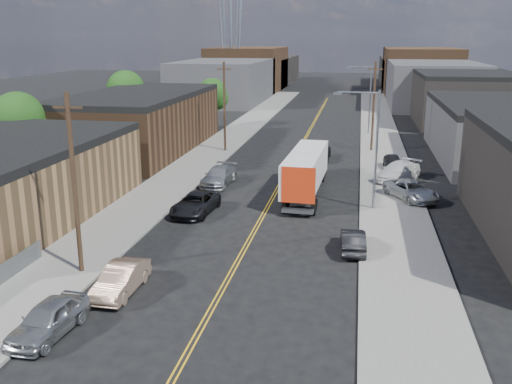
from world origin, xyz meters
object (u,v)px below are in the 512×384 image
at_px(car_right_oncoming, 353,241).
at_px(car_right_lot_c, 393,162).
at_px(car_left_d, 219,176).
at_px(car_right_lot_b, 398,171).
at_px(car_left_c, 195,204).
at_px(car_left_a, 48,319).
at_px(semi_truck, 307,168).
at_px(car_left_b, 121,279).
at_px(car_ahead_truck, 318,153).
at_px(car_right_lot_a, 411,190).

height_order(car_right_oncoming, car_right_lot_c, car_right_lot_c).
distance_m(car_left_d, car_right_lot_c, 17.61).
height_order(car_right_oncoming, car_right_lot_b, car_right_lot_b).
xyz_separation_m(car_left_c, car_right_lot_c, (15.11, 17.07, 0.09)).
relative_size(car_left_a, car_left_d, 0.84).
bearing_deg(semi_truck, car_left_b, -107.34).
xyz_separation_m(car_left_d, car_right_lot_b, (15.63, 3.93, 0.17)).
height_order(car_left_a, car_ahead_truck, car_left_a).
distance_m(car_right_oncoming, car_right_lot_b, 18.59).
bearing_deg(car_left_c, car_right_lot_b, 43.60).
distance_m(car_left_a, car_right_lot_a, 30.15).
height_order(car_left_b, car_right_lot_a, car_right_lot_a).
bearing_deg(car_left_b, car_left_a, -105.96).
bearing_deg(car_left_b, car_left_d, 91.68).
distance_m(car_left_a, car_left_d, 26.92).
bearing_deg(car_left_c, car_left_b, -85.62).
xyz_separation_m(car_left_d, car_right_oncoming, (11.92, -14.29, -0.11)).
height_order(semi_truck, car_right_lot_b, semi_truck).
relative_size(car_right_lot_b, car_right_lot_c, 1.36).
relative_size(car_left_c, car_left_d, 1.00).
bearing_deg(car_right_oncoming, car_left_b, 31.12).
xyz_separation_m(car_left_d, car_ahead_truck, (7.85, 12.10, -0.05)).
height_order(car_left_a, car_right_oncoming, car_left_a).
bearing_deg(car_ahead_truck, car_right_oncoming, -80.33).
xyz_separation_m(semi_truck, car_ahead_truck, (-0.04, 13.27, -1.40)).
bearing_deg(car_ahead_truck, car_left_c, -109.12).
bearing_deg(semi_truck, car_ahead_truck, 92.59).
xyz_separation_m(car_left_d, car_right_lot_c, (15.43, 8.50, 0.06)).
bearing_deg(car_right_lot_a, semi_truck, 143.31).
bearing_deg(semi_truck, car_right_lot_c, 54.50).
bearing_deg(car_left_d, car_left_c, -84.63).
height_order(car_right_lot_a, car_right_lot_b, car_right_lot_b).
bearing_deg(car_left_b, car_ahead_truck, 78.51).
xyz_separation_m(car_left_a, car_ahead_truck, (8.93, 38.99, -0.04)).
height_order(car_left_b, car_left_c, car_left_c).
relative_size(car_left_d, car_right_oncoming, 1.32).
xyz_separation_m(semi_truck, car_left_b, (-7.58, -21.10, -1.39)).
distance_m(car_left_a, car_right_lot_b, 35.07).
bearing_deg(car_ahead_truck, car_right_lot_a, -58.59).
relative_size(car_left_a, car_right_oncoming, 1.12).
distance_m(car_right_oncoming, car_right_lot_a, 12.79).
bearing_deg(car_right_lot_c, semi_truck, -131.83).
xyz_separation_m(car_right_lot_c, car_ahead_truck, (-7.58, 3.59, -0.11)).
distance_m(car_right_lot_b, car_right_lot_c, 4.58).
bearing_deg(car_ahead_truck, car_right_lot_b, -45.47).
xyz_separation_m(car_right_oncoming, car_right_lot_a, (4.40, 12.01, 0.21)).
xyz_separation_m(car_right_lot_b, car_right_lot_c, (-0.21, 4.57, -0.11)).
bearing_deg(car_left_a, car_right_oncoming, 49.13).
relative_size(car_right_oncoming, car_right_lot_b, 0.74).
bearing_deg(car_right_lot_c, car_left_b, -120.07).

